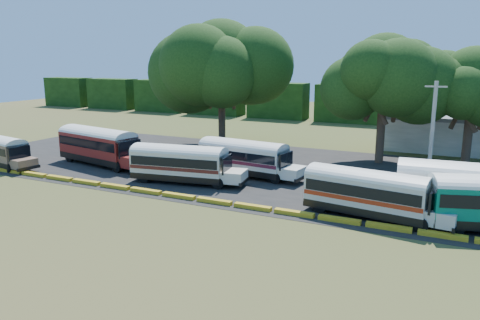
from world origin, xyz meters
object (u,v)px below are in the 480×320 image
at_px(bus_red, 99,144).
at_px(bus_white_red, 369,191).
at_px(bus_cream_west, 181,162).
at_px(tree_west, 221,61).

bearing_deg(bus_red, bus_white_red, 2.05).
relative_size(bus_cream_west, tree_west, 0.69).
distance_m(bus_cream_west, tree_west, 18.03).
relative_size(bus_red, bus_cream_west, 1.13).
relative_size(bus_red, tree_west, 0.78).
bearing_deg(bus_white_red, tree_west, 146.80).
distance_m(bus_white_red, tree_west, 27.78).
bearing_deg(bus_white_red, bus_red, 178.74).
relative_size(bus_red, bus_white_red, 1.15).
distance_m(bus_red, bus_cream_west, 11.09).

